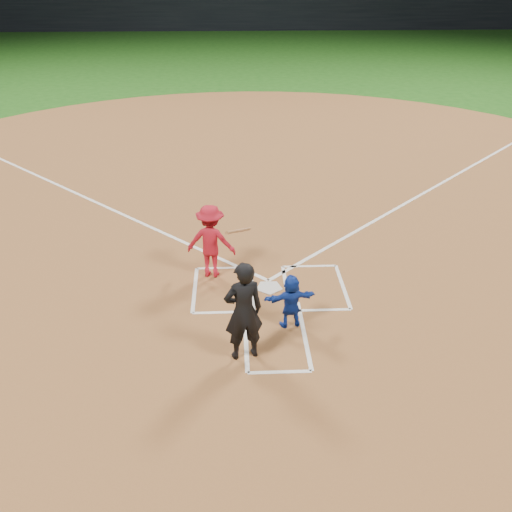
{
  "coord_description": "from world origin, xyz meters",
  "views": [
    {
      "loc": [
        -0.74,
        -10.45,
        6.31
      ],
      "look_at": [
        -0.3,
        -0.4,
        1.0
      ],
      "focal_mm": 40.0,
      "sensor_mm": 36.0,
      "label": 1
    }
  ],
  "objects_px": {
    "catcher": "(291,301)",
    "batter_at_plate": "(211,241)",
    "umpire": "(244,311)",
    "home_plate": "(269,287)"
  },
  "relations": [
    {
      "from": "home_plate",
      "to": "batter_at_plate",
      "type": "xyz_separation_m",
      "value": [
        -1.23,
        0.63,
        0.82
      ]
    },
    {
      "from": "catcher",
      "to": "umpire",
      "type": "distance_m",
      "value": 1.35
    },
    {
      "from": "batter_at_plate",
      "to": "umpire",
      "type": "bearing_deg",
      "value": -77.8
    },
    {
      "from": "catcher",
      "to": "batter_at_plate",
      "type": "height_order",
      "value": "batter_at_plate"
    },
    {
      "from": "home_plate",
      "to": "umpire",
      "type": "distance_m",
      "value": 2.56
    },
    {
      "from": "home_plate",
      "to": "batter_at_plate",
      "type": "relative_size",
      "value": 0.36
    },
    {
      "from": "home_plate",
      "to": "umpire",
      "type": "relative_size",
      "value": 0.32
    },
    {
      "from": "catcher",
      "to": "batter_at_plate",
      "type": "relative_size",
      "value": 0.65
    },
    {
      "from": "home_plate",
      "to": "catcher",
      "type": "distance_m",
      "value": 1.53
    },
    {
      "from": "home_plate",
      "to": "batter_at_plate",
      "type": "distance_m",
      "value": 1.61
    }
  ]
}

